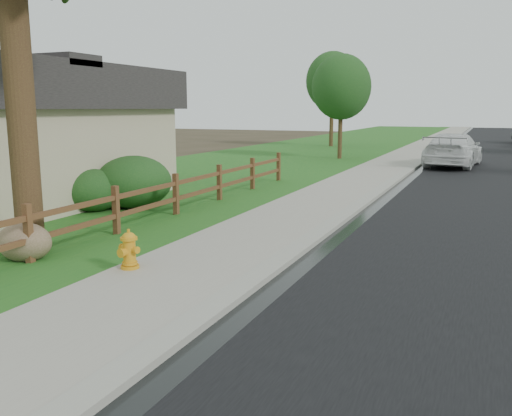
% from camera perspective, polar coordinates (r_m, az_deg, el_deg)
% --- Properties ---
extents(ground, '(120.00, 120.00, 0.00)m').
position_cam_1_polar(ground, '(6.09, -17.69, -16.56)').
color(ground, '#342E1C').
extents(road, '(8.00, 90.00, 0.02)m').
position_cam_1_polar(road, '(39.12, 24.96, 5.51)').
color(road, black).
rests_on(road, ground).
extents(curb, '(0.40, 90.00, 0.12)m').
position_cam_1_polar(curb, '(39.25, 18.81, 6.01)').
color(curb, gray).
rests_on(curb, ground).
extents(wet_gutter, '(0.50, 90.00, 0.00)m').
position_cam_1_polar(wet_gutter, '(39.22, 19.32, 5.92)').
color(wet_gutter, black).
rests_on(wet_gutter, road).
extents(sidewalk, '(2.20, 90.00, 0.10)m').
position_cam_1_polar(sidewalk, '(39.38, 16.92, 6.12)').
color(sidewalk, gray).
rests_on(sidewalk, ground).
extents(grass_strip, '(1.60, 90.00, 0.06)m').
position_cam_1_polar(grass_strip, '(39.64, 14.18, 6.25)').
color(grass_strip, '#17521B').
rests_on(grass_strip, ground).
extents(lawn_near, '(9.00, 90.00, 0.04)m').
position_cam_1_polar(lawn_near, '(40.82, 6.92, 6.59)').
color(lawn_near, '#17521B').
rests_on(lawn_near, ground).
extents(ranch_fence, '(0.12, 16.92, 1.10)m').
position_cam_1_polar(ranch_fence, '(12.89, -11.26, 0.87)').
color(ranch_fence, '#4C2A19').
rests_on(ranch_fence, ground).
extents(fire_hydrant, '(0.44, 0.35, 0.67)m').
position_cam_1_polar(fire_hydrant, '(9.21, -13.22, -4.36)').
color(fire_hydrant, gold).
rests_on(fire_hydrant, sidewalk).
extents(white_suv, '(2.62, 5.52, 1.55)m').
position_cam_1_polar(white_suv, '(27.22, 20.05, 5.77)').
color(white_suv, silver).
rests_on(white_suv, road).
extents(boulder, '(1.26, 1.10, 0.71)m').
position_cam_1_polar(boulder, '(10.58, -23.21, -3.31)').
color(boulder, brown).
rests_on(boulder, ground).
extents(shrub_b, '(2.44, 2.44, 1.45)m').
position_cam_1_polar(shrub_b, '(15.26, -12.74, 2.69)').
color(shrub_b, '#163F17').
rests_on(shrub_b, ground).
extents(shrub_c, '(2.04, 2.04, 1.14)m').
position_cam_1_polar(shrub_c, '(15.03, -16.77, 1.79)').
color(shrub_c, '#163F17').
rests_on(shrub_c, ground).
extents(shrub_d, '(2.23, 2.23, 1.38)m').
position_cam_1_polar(shrub_d, '(16.40, -15.09, 2.99)').
color(shrub_d, '#163F17').
rests_on(shrub_d, ground).
extents(tree_near_left, '(3.14, 3.14, 5.56)m').
position_cam_1_polar(tree_near_left, '(29.74, 8.98, 12.46)').
color(tree_near_left, '#3C2318').
rests_on(tree_near_left, ground).
extents(tree_mid_left, '(3.73, 3.73, 6.67)m').
position_cam_1_polar(tree_mid_left, '(39.51, 8.05, 13.09)').
color(tree_mid_left, '#3C2318').
rests_on(tree_mid_left, ground).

